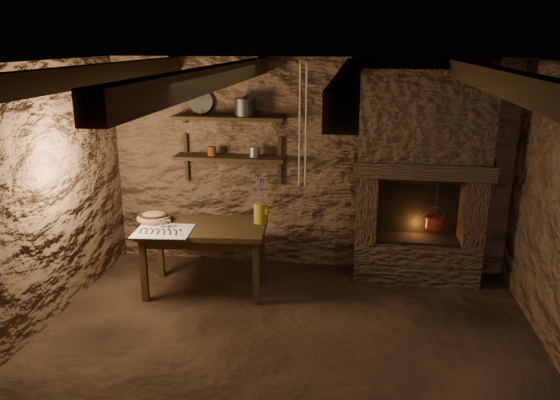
# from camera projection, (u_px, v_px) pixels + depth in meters

# --- Properties ---
(floor) EXTENTS (4.50, 4.50, 0.00)m
(floor) POSITION_uv_depth(u_px,v_px,m) (282.00, 355.00, 4.64)
(floor) COLOR black
(floor) RESTS_ON ground
(back_wall) EXTENTS (4.50, 0.04, 2.40)m
(back_wall) POSITION_uv_depth(u_px,v_px,m) (306.00, 166.00, 6.20)
(back_wall) COLOR #4E3425
(back_wall) RESTS_ON floor
(front_wall) EXTENTS (4.50, 0.04, 2.40)m
(front_wall) POSITION_uv_depth(u_px,v_px,m) (218.00, 365.00, 2.40)
(front_wall) COLOR #4E3425
(front_wall) RESTS_ON floor
(left_wall) EXTENTS (0.04, 4.00, 2.40)m
(left_wall) POSITION_uv_depth(u_px,v_px,m) (18.00, 209.00, 4.61)
(left_wall) COLOR #4E3425
(left_wall) RESTS_ON floor
(ceiling) EXTENTS (4.50, 4.00, 0.04)m
(ceiling) POSITION_uv_depth(u_px,v_px,m) (282.00, 65.00, 3.96)
(ceiling) COLOR black
(ceiling) RESTS_ON back_wall
(beam_far_left) EXTENTS (0.14, 3.95, 0.16)m
(beam_far_left) POSITION_uv_depth(u_px,v_px,m) (89.00, 76.00, 4.19)
(beam_far_left) COLOR black
(beam_far_left) RESTS_ON ceiling
(beam_mid_left) EXTENTS (0.14, 3.95, 0.16)m
(beam_mid_left) POSITION_uv_depth(u_px,v_px,m) (215.00, 77.00, 4.05)
(beam_mid_left) COLOR black
(beam_mid_left) RESTS_ON ceiling
(beam_mid_right) EXTENTS (0.14, 3.95, 0.16)m
(beam_mid_right) POSITION_uv_depth(u_px,v_px,m) (351.00, 78.00, 3.92)
(beam_mid_right) COLOR black
(beam_mid_right) RESTS_ON ceiling
(beam_far_right) EXTENTS (0.14, 3.95, 0.16)m
(beam_far_right) POSITION_uv_depth(u_px,v_px,m) (496.00, 80.00, 3.78)
(beam_far_right) COLOR black
(beam_far_right) RESTS_ON ceiling
(shelf_lower) EXTENTS (1.25, 0.30, 0.04)m
(shelf_lower) POSITION_uv_depth(u_px,v_px,m) (230.00, 158.00, 6.13)
(shelf_lower) COLOR black
(shelf_lower) RESTS_ON back_wall
(shelf_upper) EXTENTS (1.25, 0.30, 0.04)m
(shelf_upper) POSITION_uv_depth(u_px,v_px,m) (229.00, 118.00, 6.01)
(shelf_upper) COLOR black
(shelf_upper) RESTS_ON back_wall
(hearth) EXTENTS (1.43, 0.51, 2.30)m
(hearth) POSITION_uv_depth(u_px,v_px,m) (421.00, 172.00, 5.80)
(hearth) COLOR #3B2A1D
(hearth) RESTS_ON floor
(work_table) EXTENTS (1.32, 0.82, 0.72)m
(work_table) POSITION_uv_depth(u_px,v_px,m) (205.00, 256.00, 5.74)
(work_table) COLOR black
(work_table) RESTS_ON floor
(linen_cloth) EXTENTS (0.60, 0.50, 0.01)m
(linen_cloth) POSITION_uv_depth(u_px,v_px,m) (163.00, 231.00, 5.48)
(linen_cloth) COLOR white
(linen_cloth) RESTS_ON work_table
(pewter_cutlery_row) EXTENTS (0.48, 0.22, 0.01)m
(pewter_cutlery_row) POSITION_uv_depth(u_px,v_px,m) (163.00, 231.00, 5.46)
(pewter_cutlery_row) COLOR gray
(pewter_cutlery_row) RESTS_ON linen_cloth
(drinking_glasses) EXTENTS (0.18, 0.05, 0.07)m
(drinking_glasses) POSITION_uv_depth(u_px,v_px,m) (168.00, 224.00, 5.56)
(drinking_glasses) COLOR white
(drinking_glasses) RESTS_ON linen_cloth
(stoneware_jug) EXTENTS (0.17, 0.17, 0.49)m
(stoneware_jug) POSITION_uv_depth(u_px,v_px,m) (261.00, 203.00, 5.69)
(stoneware_jug) COLOR #AA8520
(stoneware_jug) RESTS_ON work_table
(wooden_bowl) EXTENTS (0.44, 0.44, 0.12)m
(wooden_bowl) POSITION_uv_depth(u_px,v_px,m) (154.00, 218.00, 5.76)
(wooden_bowl) COLOR #A36E46
(wooden_bowl) RESTS_ON work_table
(iron_stockpot) EXTENTS (0.24, 0.24, 0.17)m
(iron_stockpot) POSITION_uv_depth(u_px,v_px,m) (245.00, 108.00, 5.95)
(iron_stockpot) COLOR #2F2D2A
(iron_stockpot) RESTS_ON shelf_upper
(tin_pan) EXTENTS (0.28, 0.15, 0.26)m
(tin_pan) POSITION_uv_depth(u_px,v_px,m) (201.00, 102.00, 6.10)
(tin_pan) COLOR gray
(tin_pan) RESTS_ON shelf_upper
(small_kettle) EXTENTS (0.19, 0.16, 0.17)m
(small_kettle) POSITION_uv_depth(u_px,v_px,m) (254.00, 152.00, 6.07)
(small_kettle) COLOR gray
(small_kettle) RESTS_ON shelf_lower
(rusty_tin) EXTENTS (0.10, 0.10, 0.10)m
(rusty_tin) POSITION_uv_depth(u_px,v_px,m) (212.00, 151.00, 6.14)
(rusty_tin) COLOR #512710
(rusty_tin) RESTS_ON shelf_lower
(red_pot) EXTENTS (0.21, 0.21, 0.54)m
(red_pot) POSITION_uv_depth(u_px,v_px,m) (435.00, 221.00, 5.88)
(red_pot) COLOR maroon
(red_pot) RESTS_ON hearth
(hanging_ropes) EXTENTS (0.08, 0.08, 1.20)m
(hanging_ropes) POSITION_uv_depth(u_px,v_px,m) (303.00, 126.00, 5.12)
(hanging_ropes) COLOR #CBB68F
(hanging_ropes) RESTS_ON ceiling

